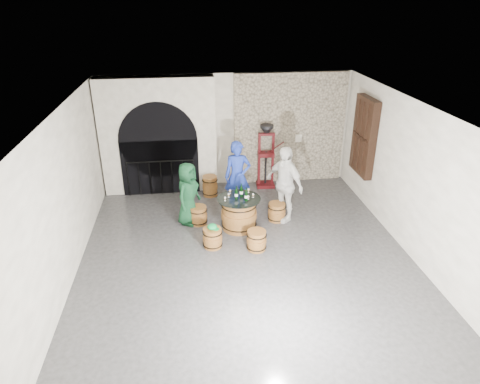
{
  "coord_description": "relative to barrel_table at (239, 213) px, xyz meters",
  "views": [
    {
      "loc": [
        -1.11,
        -7.64,
        5.16
      ],
      "look_at": [
        -0.0,
        1.06,
        1.05
      ],
      "focal_mm": 32.0,
      "sensor_mm": 36.0,
      "label": 1
    }
  ],
  "objects": [
    {
      "name": "barrel_stool_left",
      "position": [
        -0.96,
        0.35,
        -0.17
      ],
      "size": [
        0.44,
        0.44,
        0.46
      ],
      "color": "#905B29",
      "rests_on": "ground"
    },
    {
      "name": "barrel_table",
      "position": [
        0.0,
        0.0,
        0.0
      ],
      "size": [
        1.03,
        1.03,
        0.79
      ],
      "color": "#905B29",
      "rests_on": "ground"
    },
    {
      "name": "green_cap",
      "position": [
        -0.68,
        -0.76,
        0.11
      ],
      "size": [
        0.26,
        0.22,
        0.12
      ],
      "color": "#0C8439",
      "rests_on": "barrel_stool_near_left"
    },
    {
      "name": "tasting_glass_e",
      "position": [
        0.21,
        -0.07,
        0.45
      ],
      "size": [
        0.05,
        0.05,
        0.1
      ],
      "primitive_type": null,
      "color": "#AC6F21",
      "rests_on": "barrel_table"
    },
    {
      "name": "tasting_glass_b",
      "position": [
        0.34,
        0.01,
        0.45
      ],
      "size": [
        0.05,
        0.05,
        0.1
      ],
      "primitive_type": null,
      "color": "#AC6F21",
      "rests_on": "barrel_table"
    },
    {
      "name": "wall_front",
      "position": [
        0.0,
        -5.26,
        1.21
      ],
      "size": [
        8.0,
        0.0,
        8.0
      ],
      "primitive_type": "plane",
      "rotation": [
        -1.57,
        0.0,
        0.0
      ],
      "color": "silver",
      "rests_on": "ground"
    },
    {
      "name": "wine_bottle_center",
      "position": [
        0.15,
        -0.14,
        0.53
      ],
      "size": [
        0.08,
        0.08,
        0.32
      ],
      "color": "black",
      "rests_on": "barrel_table"
    },
    {
      "name": "barrel_stool_far",
      "position": [
        0.09,
        1.01,
        -0.17
      ],
      "size": [
        0.44,
        0.44,
        0.46
      ],
      "color": "#905B29",
      "rests_on": "ground"
    },
    {
      "name": "wine_bottle_right",
      "position": [
        0.07,
        0.11,
        0.53
      ],
      "size": [
        0.08,
        0.08,
        0.32
      ],
      "color": "black",
      "rests_on": "barrel_table"
    },
    {
      "name": "wall_left",
      "position": [
        -3.5,
        -1.26,
        1.21
      ],
      "size": [
        0.0,
        8.0,
        8.0
      ],
      "primitive_type": "plane",
      "rotation": [
        1.57,
        0.0,
        1.57
      ],
      "color": "silver",
      "rests_on": "ground"
    },
    {
      "name": "wall_back",
      "position": [
        0.0,
        2.74,
        1.21
      ],
      "size": [
        8.0,
        0.0,
        8.0
      ],
      "primitive_type": "plane",
      "rotation": [
        1.57,
        0.0,
        0.0
      ],
      "color": "silver",
      "rests_on": "ground"
    },
    {
      "name": "barrel_stool_near_right",
      "position": [
        0.27,
        -0.98,
        -0.17
      ],
      "size": [
        0.44,
        0.44,
        0.46
      ],
      "color": "#905B29",
      "rests_on": "ground"
    },
    {
      "name": "tasting_glass_d",
      "position": [
        0.27,
        0.3,
        0.45
      ],
      "size": [
        0.05,
        0.05,
        0.1
      ],
      "primitive_type": null,
      "color": "#AC6F21",
      "rests_on": "barrel_table"
    },
    {
      "name": "ground",
      "position": [
        0.0,
        -1.26,
        -0.39
      ],
      "size": [
        8.0,
        8.0,
        0.0
      ],
      "primitive_type": "plane",
      "color": "#2E2E31",
      "rests_on": "ground"
    },
    {
      "name": "stone_facing_panel",
      "position": [
        1.8,
        2.68,
        1.21
      ],
      "size": [
        3.2,
        0.12,
        3.18
      ],
      "primitive_type": "cube",
      "color": "#B2A58E",
      "rests_on": "ground"
    },
    {
      "name": "person_green",
      "position": [
        -1.18,
        0.42,
        0.39
      ],
      "size": [
        0.82,
        0.91,
        1.56
      ],
      "primitive_type": "imported",
      "rotation": [
        0.0,
        0.0,
        1.02
      ],
      "color": "#103A1F",
      "rests_on": "ground"
    },
    {
      "name": "person_blue",
      "position": [
        0.09,
        1.0,
        0.53
      ],
      "size": [
        0.69,
        0.48,
        1.84
      ],
      "primitive_type": "imported",
      "rotation": [
        0.0,
        0.0,
        -0.06
      ],
      "color": "#1C329B",
      "rests_on": "ground"
    },
    {
      "name": "tasting_glass_f",
      "position": [
        -0.23,
        0.09,
        0.45
      ],
      "size": [
        0.05,
        0.05,
        0.1
      ],
      "primitive_type": null,
      "color": "#AC6F21",
      "rests_on": "barrel_table"
    },
    {
      "name": "side_barrel",
      "position": [
        -0.57,
        1.92,
        -0.11
      ],
      "size": [
        0.43,
        0.43,
        0.57
      ],
      "rotation": [
        0.0,
        0.0,
        -0.36
      ],
      "color": "#905B29",
      "rests_on": "ground"
    },
    {
      "name": "tasting_glass_c",
      "position": [
        -0.18,
        0.3,
        0.45
      ],
      "size": [
        0.05,
        0.05,
        0.1
      ],
      "primitive_type": null,
      "color": "#AC6F21",
      "rests_on": "barrel_table"
    },
    {
      "name": "tasting_glass_a",
      "position": [
        -0.33,
        -0.08,
        0.45
      ],
      "size": [
        0.05,
        0.05,
        0.1
      ],
      "primitive_type": null,
      "color": "#AC6F21",
      "rests_on": "barrel_table"
    },
    {
      "name": "arched_opening",
      "position": [
        -1.9,
        2.48,
        1.19
      ],
      "size": [
        3.1,
        0.6,
        3.19
      ],
      "color": "silver",
      "rests_on": "ground"
    },
    {
      "name": "barrel_stool_near_left",
      "position": [
        -0.68,
        -0.75,
        -0.17
      ],
      "size": [
        0.44,
        0.44,
        0.46
      ],
      "color": "#905B29",
      "rests_on": "ground"
    },
    {
      "name": "corking_press",
      "position": [
        1.07,
        2.33,
        0.68
      ],
      "size": [
        0.76,
        0.43,
        1.85
      ],
      "rotation": [
        0.0,
        0.0,
        -0.05
      ],
      "color": "#4A0C10",
      "rests_on": "ground"
    },
    {
      "name": "barrel_stool_right",
      "position": [
        0.98,
        0.28,
        -0.17
      ],
      "size": [
        0.44,
        0.44,
        0.46
      ],
      "color": "#905B29",
      "rests_on": "ground"
    },
    {
      "name": "control_box",
      "position": [
        2.05,
        2.6,
        0.96
      ],
      "size": [
        0.18,
        0.1,
        0.22
      ],
      "primitive_type": "cube",
      "color": "silver",
      "rests_on": "wall_back"
    },
    {
      "name": "person_white",
      "position": [
        1.15,
        0.32,
        0.56
      ],
      "size": [
        1.01,
        1.19,
        1.91
      ],
      "primitive_type": "imported",
      "rotation": [
        0.0,
        0.0,
        -0.98
      ],
      "color": "silver",
      "rests_on": "ground"
    },
    {
      "name": "wall_right",
      "position": [
        3.5,
        -1.26,
        1.21
      ],
      "size": [
        0.0,
        8.0,
        8.0
      ],
      "primitive_type": "plane",
      "rotation": [
        1.57,
        0.0,
        -1.57
      ],
      "color": "silver",
      "rests_on": "ground"
    },
    {
      "name": "shuttered_window",
      "position": [
        3.38,
        1.14,
        1.41
      ],
      "size": [
        0.23,
        1.1,
        2.0
      ],
      "color": "black",
      "rests_on": "wall_right"
    },
    {
      "name": "wine_bottle_left",
      "position": [
        -0.06,
        -0.02,
        0.53
      ],
      "size": [
        0.08,
        0.08,
        0.32
      ],
      "color": "black",
      "rests_on": "barrel_table"
    },
    {
      "name": "ceiling",
      "position": [
        0.0,
        -1.26,
        2.81
      ],
      "size": [
        8.0,
        8.0,
        0.0
      ],
      "primitive_type": "plane",
      "rotation": [
        3.14,
        0.0,
        0.0
      ],
      "color": "beige",
      "rests_on": "wall_back"
    }
  ]
}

